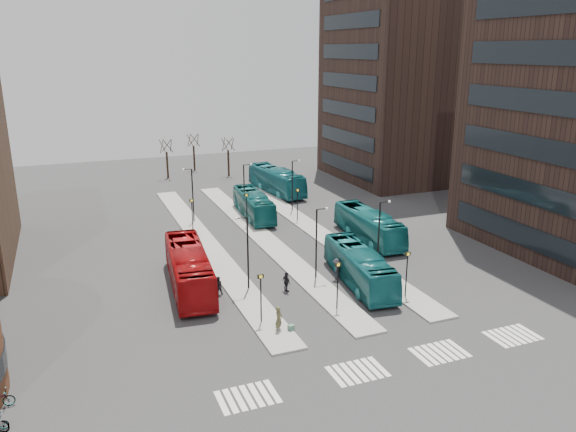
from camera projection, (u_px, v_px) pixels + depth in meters
name	position (u px, v px, depth m)	size (l,w,h in m)	color
ground	(409.00, 405.00, 30.83)	(160.00, 160.00, 0.00)	#2A2A2C
island_left	(206.00, 244.00, 56.09)	(2.50, 45.00, 0.15)	gray
island_mid	(263.00, 237.00, 58.22)	(2.50, 45.00, 0.15)	gray
island_right	(315.00, 230.00, 60.36)	(2.50, 45.00, 0.15)	gray
suitcase	(291.00, 328.00, 38.76)	(0.41, 0.33, 0.51)	navy
red_bus	(189.00, 268.00, 45.57)	(2.87, 12.25, 3.41)	#A00C0F
teal_bus_a	(359.00, 266.00, 46.39)	(2.57, 11.00, 3.06)	#145F65
teal_bus_b	(254.00, 205.00, 65.01)	(2.51, 10.74, 2.99)	#12595B
teal_bus_c	(369.00, 225.00, 57.15)	(2.62, 11.21, 3.12)	#156569
teal_bus_d	(276.00, 180.00, 76.15)	(2.86, 12.22, 3.40)	#15616C
traveller	(279.00, 319.00, 38.59)	(0.69, 0.45, 1.90)	#4D4B2E
commuter_a	(218.00, 286.00, 44.45)	(0.76, 0.59, 1.56)	black
commuter_b	(286.00, 282.00, 45.03)	(0.99, 0.41, 1.68)	black
commuter_c	(337.00, 269.00, 47.44)	(1.19, 0.69, 1.85)	black
crosswalk_stripes	(396.00, 362.00, 35.02)	(22.35, 2.40, 0.01)	silver
tower_far	(409.00, 76.00, 82.44)	(20.12, 20.00, 30.00)	black
sign_poles	(283.00, 236.00, 51.19)	(12.45, 22.12, 3.65)	black
lamp_posts	(275.00, 209.00, 55.67)	(14.04, 20.24, 6.12)	black
bare_trees	(197.00, 157.00, 86.78)	(10.97, 8.14, 5.90)	black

